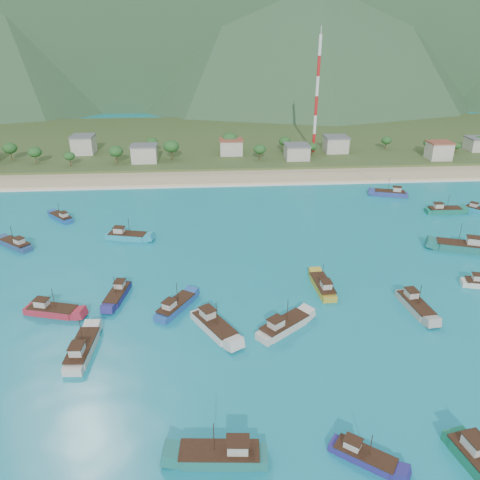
{
  "coord_description": "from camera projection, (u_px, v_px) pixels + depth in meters",
  "views": [
    {
      "loc": [
        -9.69,
        -84.11,
        49.92
      ],
      "look_at": [
        -2.22,
        18.0,
        3.0
      ],
      "focal_mm": 35.0,
      "sensor_mm": 36.0,
      "label": 1
    }
  ],
  "objects": [
    {
      "name": "land",
      "position": [
        226.0,
        140.0,
        224.63
      ],
      "size": [
        400.0,
        110.0,
        2.4
      ],
      "primitive_type": "cube",
      "color": "#385123",
      "rests_on": "ground"
    },
    {
      "name": "boat_16",
      "position": [
        221.0,
        456.0,
        58.67
      ],
      "size": [
        11.54,
        4.25,
        6.68
      ],
      "rotation": [
        0.0,
        0.0,
        1.49
      ],
      "color": "#1E6964",
      "rests_on": "ground"
    },
    {
      "name": "boat_6",
      "position": [
        284.0,
        327.0,
        83.95
      ],
      "size": [
        10.7,
        9.34,
        6.51
      ],
      "rotation": [
        0.0,
        0.0,
        5.37
      ],
      "color": "beige",
      "rests_on": "ground"
    },
    {
      "name": "boat_27",
      "position": [
        82.0,
        350.0,
        77.84
      ],
      "size": [
        3.93,
        11.21,
        6.52
      ],
      "rotation": [
        0.0,
        0.0,
        6.22
      ],
      "color": "beige",
      "rests_on": "ground"
    },
    {
      "name": "vegetation",
      "position": [
        215.0,
        148.0,
        188.31
      ],
      "size": [
        277.17,
        25.35,
        8.67
      ],
      "color": "#235623",
      "rests_on": "ground"
    },
    {
      "name": "boat_15",
      "position": [
        415.0,
        306.0,
        90.35
      ],
      "size": [
        4.25,
        10.73,
        6.17
      ],
      "rotation": [
        0.0,
        0.0,
        3.25
      ],
      "color": "#A39F95",
      "rests_on": "ground"
    },
    {
      "name": "ground",
      "position": [
        257.0,
        288.0,
        97.7
      ],
      "size": [
        600.0,
        600.0,
        0.0
      ],
      "primitive_type": "plane",
      "color": "#0B6D82",
      "rests_on": "ground"
    },
    {
      "name": "boat_21",
      "position": [
        364.0,
        457.0,
        58.88
      ],
      "size": [
        8.37,
        7.12,
        5.05
      ],
      "rotation": [
        0.0,
        0.0,
        4.08
      ],
      "color": "navy",
      "rests_on": "ground"
    },
    {
      "name": "village",
      "position": [
        246.0,
        149.0,
        188.98
      ],
      "size": [
        212.36,
        28.25,
        7.14
      ],
      "color": "beige",
      "rests_on": "ground"
    },
    {
      "name": "beach",
      "position": [
        234.0,
        177.0,
        169.32
      ],
      "size": [
        400.0,
        18.0,
        1.2
      ],
      "primitive_type": "cube",
      "color": "beige",
      "rests_on": "ground"
    },
    {
      "name": "boat_24",
      "position": [
        323.0,
        287.0,
        96.95
      ],
      "size": [
        3.63,
        10.41,
        6.05
      ],
      "rotation": [
        0.0,
        0.0,
        0.06
      ],
      "color": "gold",
      "rests_on": "ground"
    },
    {
      "name": "boat_12",
      "position": [
        175.0,
        307.0,
        90.03
      ],
      "size": [
        7.85,
        10.1,
        5.94
      ],
      "rotation": [
        0.0,
        0.0,
        5.72
      ],
      "color": "#234E99",
      "rests_on": "ground"
    },
    {
      "name": "boat_17",
      "position": [
        214.0,
        326.0,
        83.89
      ],
      "size": [
        8.75,
        11.56,
        6.76
      ],
      "rotation": [
        0.0,
        0.0,
        3.68
      ],
      "color": "silver",
      "rests_on": "ground"
    },
    {
      "name": "boat_18",
      "position": [
        118.0,
        295.0,
        94.08
      ],
      "size": [
        4.47,
        9.95,
        5.67
      ],
      "rotation": [
        0.0,
        0.0,
        2.97
      ],
      "color": "navy",
      "rests_on": "ground"
    },
    {
      "name": "boat_11",
      "position": [
        479.0,
        210.0,
        137.6
      ],
      "size": [
        7.51,
        8.27,
        5.11
      ],
      "rotation": [
        0.0,
        0.0,
        3.84
      ],
      "color": "#1F95BE",
      "rests_on": "ground"
    },
    {
      "name": "boat_25",
      "position": [
        52.0,
        311.0,
        88.73
      ],
      "size": [
        10.66,
        5.6,
        6.04
      ],
      "rotation": [
        0.0,
        0.0,
        4.45
      ],
      "color": "#AB2334",
      "rests_on": "ground"
    },
    {
      "name": "boat_3",
      "position": [
        462.0,
        247.0,
        113.86
      ],
      "size": [
        13.12,
        7.76,
        7.45
      ],
      "rotation": [
        0.0,
        0.0,
        1.23
      ],
      "color": "#1A645D",
      "rests_on": "ground"
    },
    {
      "name": "boat_0",
      "position": [
        390.0,
        194.0,
        150.82
      ],
      "size": [
        10.95,
        6.07,
        6.21
      ],
      "rotation": [
        0.0,
        0.0,
        1.27
      ],
      "color": "navy",
      "rests_on": "ground"
    },
    {
      "name": "boat_9",
      "position": [
        16.0,
        245.0,
        115.71
      ],
      "size": [
        9.54,
        8.36,
        5.82
      ],
      "rotation": [
        0.0,
        0.0,
        0.91
      ],
      "color": "navy",
      "rests_on": "ground"
    },
    {
      "name": "boat_13",
      "position": [
        444.0,
        211.0,
        136.98
      ],
      "size": [
        10.34,
        3.27,
        6.07
      ],
      "rotation": [
        0.0,
        0.0,
        4.69
      ],
      "color": "#146C54",
      "rests_on": "ground"
    },
    {
      "name": "boat_14",
      "position": [
        61.0,
        218.0,
        132.23
      ],
      "size": [
        8.08,
        8.39,
        5.31
      ],
      "rotation": [
        0.0,
        0.0,
        0.75
      ],
      "color": "#1C519A",
      "rests_on": "ground"
    },
    {
      "name": "radio_tower",
      "position": [
        317.0,
        96.0,
        187.81
      ],
      "size": [
        1.2,
        1.2,
        45.52
      ],
      "color": "red",
      "rests_on": "ground"
    },
    {
      "name": "boat_22",
      "position": [
        127.0,
        236.0,
        120.06
      ],
      "size": [
        11.09,
        5.51,
        6.3
      ],
      "rotation": [
        0.0,
        0.0,
        4.48
      ],
      "color": "teal",
      "rests_on": "ground"
    },
    {
      "name": "surf_line",
      "position": [
        236.0,
        186.0,
        160.71
      ],
      "size": [
        400.0,
        2.5,
        0.08
      ],
      "primitive_type": "cube",
      "color": "white",
      "rests_on": "ground"
    }
  ]
}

